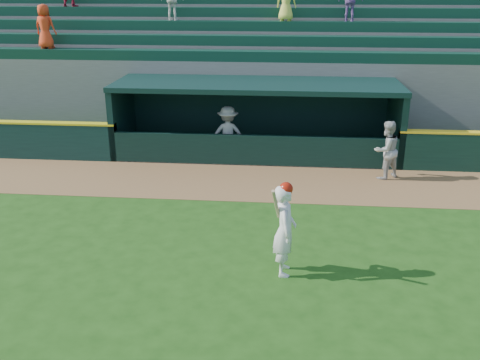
# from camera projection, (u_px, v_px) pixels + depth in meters

# --- Properties ---
(ground) EXTENTS (120.00, 120.00, 0.00)m
(ground) POSITION_uv_depth(u_px,v_px,m) (233.00, 265.00, 11.17)
(ground) COLOR #1F4912
(ground) RESTS_ON ground
(warning_track) EXTENTS (40.00, 3.00, 0.01)m
(warning_track) POSITION_uv_depth(u_px,v_px,m) (250.00, 182.00, 15.74)
(warning_track) COLOR brown
(warning_track) RESTS_ON ground
(dugout_player_front) EXTENTS (1.08, 1.02, 1.76)m
(dugout_player_front) POSITION_uv_depth(u_px,v_px,m) (386.00, 150.00, 15.81)
(dugout_player_front) COLOR #AAAAA4
(dugout_player_front) RESTS_ON ground
(dugout_player_inside) EXTENTS (1.22, 0.77, 1.80)m
(dugout_player_inside) POSITION_uv_depth(u_px,v_px,m) (228.00, 134.00, 17.43)
(dugout_player_inside) COLOR #A0A09B
(dugout_player_inside) RESTS_ON ground
(dugout) EXTENTS (9.40, 2.80, 2.46)m
(dugout) POSITION_uv_depth(u_px,v_px,m) (257.00, 113.00, 18.17)
(dugout) COLOR #61625D
(dugout) RESTS_ON ground
(stands) EXTENTS (34.50, 6.25, 6.96)m
(stands) POSITION_uv_depth(u_px,v_px,m) (264.00, 63.00, 22.07)
(stands) COLOR slate
(stands) RESTS_ON ground
(batter_at_plate) EXTENTS (0.52, 0.83, 1.97)m
(batter_at_plate) POSITION_uv_depth(u_px,v_px,m) (285.00, 229.00, 10.55)
(batter_at_plate) COLOR white
(batter_at_plate) RESTS_ON ground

